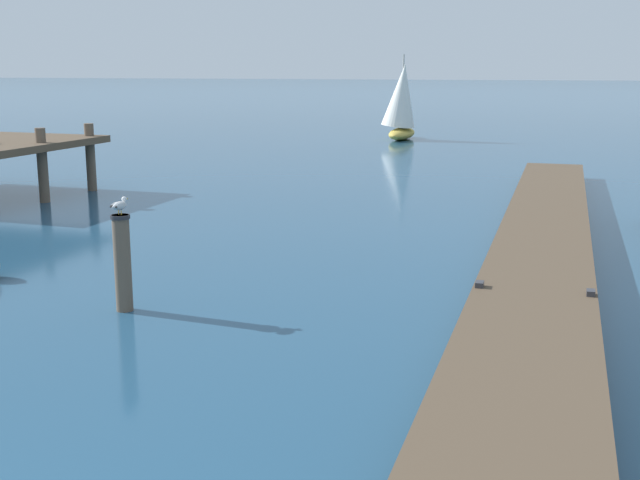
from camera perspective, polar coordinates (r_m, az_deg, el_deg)
name	(u,v)px	position (r m, az deg, el deg)	size (l,w,h in m)	color
floating_dock	(544,235)	(17.05, 15.44, 0.37)	(2.69, 23.81, 0.53)	brown
mooring_piling	(122,261)	(12.80, -13.71, -1.44)	(0.30, 0.30, 1.51)	brown
perched_seagull	(119,205)	(12.62, -13.93, 2.39)	(0.18, 0.38, 0.27)	gold
distant_sailboat	(401,103)	(41.34, 5.75, 9.56)	(2.10, 3.42, 4.23)	gold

